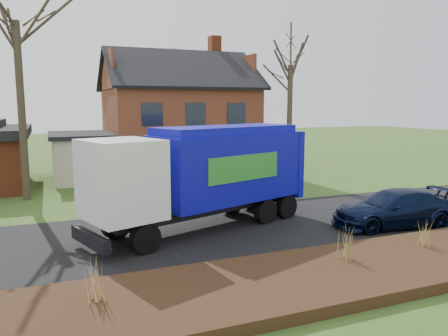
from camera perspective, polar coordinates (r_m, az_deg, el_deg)
name	(u,v)px	position (r m, az deg, el deg)	size (l,w,h in m)	color
ground	(232,229)	(16.26, 1.11, -7.99)	(120.00, 120.00, 0.00)	#2D521B
road	(232,229)	(16.26, 1.11, -7.96)	(80.00, 7.00, 0.02)	black
mulch_verge	(313,278)	(11.79, 11.57, -13.86)	(80.00, 3.50, 0.30)	black
main_house	(171,113)	(29.27, -6.94, 7.21)	(12.95, 8.95, 9.26)	beige
garbage_truck	(207,171)	(15.96, -2.25, -0.33)	(9.07, 5.05, 3.76)	black
silver_sedan	(144,187)	(20.33, -10.37, -2.44)	(1.73, 4.97, 1.64)	#B5B7BE
navy_wagon	(394,208)	(17.68, 21.33, -4.93)	(1.93, 4.75, 1.38)	black
tree_front_east	(291,46)	(26.82, 8.75, 15.52)	(3.53, 3.53, 9.80)	#423528
tree_back	(158,47)	(39.00, -8.59, 15.38)	(3.57, 3.57, 11.30)	#443829
grass_clump_west	(94,278)	(10.21, -16.56, -13.63)	(0.39, 0.32, 1.02)	tan
grass_clump_mid	(346,242)	(12.63, 15.69, -9.32)	(0.36, 0.30, 1.01)	#9D8D45
grass_clump_east	(423,232)	(14.69, 24.59, -7.60)	(0.34, 0.28, 0.86)	tan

